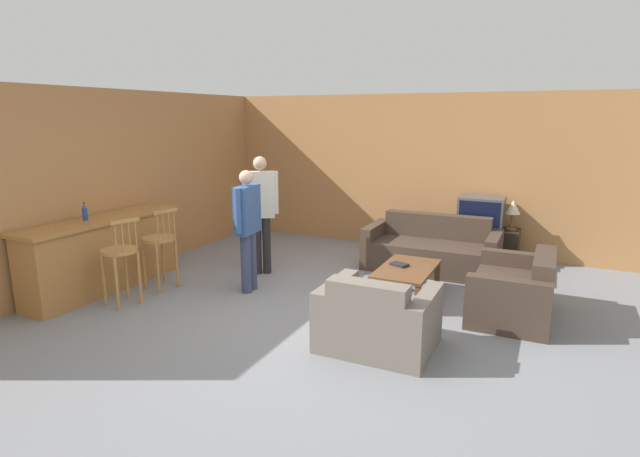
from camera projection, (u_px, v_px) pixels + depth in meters
The scene contains 17 objects.
ground_plane at pixel (301, 317), 5.67m from camera, with size 24.00×24.00×0.00m, color gray.
wall_back at pixel (398, 172), 8.56m from camera, with size 9.40×0.08×2.60m.
wall_left at pixel (164, 177), 7.83m from camera, with size 0.08×8.61×2.60m.
bar_counter at pixel (104, 253), 6.51m from camera, with size 0.55×2.26×0.96m.
bar_chair_near at pixel (120, 257), 5.93m from camera, with size 0.51×0.51×1.07m.
bar_chair_mid at pixel (160, 245), 6.51m from camera, with size 0.49×0.49×1.07m.
couch_far at pixel (432, 251), 7.40m from camera, with size 1.91×0.92×0.78m.
armchair_near at pixel (377, 320), 4.87m from camera, with size 1.08×0.87×0.76m.
loveseat_right at pixel (515, 292), 5.66m from camera, with size 0.85×1.30×0.75m.
coffee_table at pixel (407, 272), 6.22m from camera, with size 0.64×1.09×0.39m.
tv_unit at pixel (479, 244), 7.86m from camera, with size 1.17×0.45×0.54m.
tv at pixel (481, 212), 7.74m from camera, with size 0.67×0.49×0.48m.
bottle at pixel (85, 212), 6.23m from camera, with size 0.06×0.06×0.23m.
book_on_table at pixel (399, 264), 6.28m from camera, with size 0.25×0.21×0.03m.
table_lamp at pixel (513, 208), 7.53m from camera, with size 0.22×0.22×0.46m.
person_by_window at pixel (261, 207), 7.06m from camera, with size 0.43×0.34×1.69m.
person_by_counter at pixel (248, 224), 6.35m from camera, with size 0.22×0.56×1.58m.
Camera 1 is at (2.47, -4.70, 2.24)m, focal length 28.00 mm.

